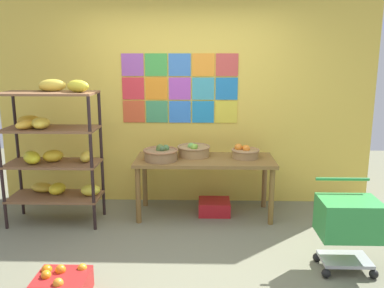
# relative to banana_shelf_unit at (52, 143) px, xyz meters

# --- Properties ---
(ground) EXTENTS (9.28, 9.28, 0.00)m
(ground) POSITION_rel_banana_shelf_unit_xyz_m (1.47, -0.91, -0.93)
(ground) COLOR #6E6F57
(back_wall_with_art) EXTENTS (4.77, 0.07, 2.66)m
(back_wall_with_art) POSITION_rel_banana_shelf_unit_xyz_m (1.47, 0.76, 0.40)
(back_wall_with_art) COLOR #E5C148
(back_wall_with_art) RESTS_ON ground
(banana_shelf_unit) EXTENTS (1.04, 0.52, 1.64)m
(banana_shelf_unit) POSITION_rel_banana_shelf_unit_xyz_m (0.00, 0.00, 0.00)
(banana_shelf_unit) COLOR black
(banana_shelf_unit) RESTS_ON ground
(display_table) EXTENTS (1.64, 0.66, 0.70)m
(display_table) POSITION_rel_banana_shelf_unit_xyz_m (1.72, 0.24, -0.31)
(display_table) COLOR brown
(display_table) RESTS_ON ground
(fruit_basket_right) EXTENTS (0.40, 0.40, 0.17)m
(fruit_basket_right) POSITION_rel_banana_shelf_unit_xyz_m (1.59, 0.37, -0.16)
(fruit_basket_right) COLOR #A27E4B
(fruit_basket_right) RESTS_ON display_table
(fruit_basket_back_left) EXTENTS (0.41, 0.41, 0.19)m
(fruit_basket_back_left) POSITION_rel_banana_shelf_unit_xyz_m (1.21, 0.15, -0.15)
(fruit_basket_back_left) COLOR olive
(fruit_basket_back_left) RESTS_ON display_table
(fruit_basket_centre) EXTENTS (0.33, 0.33, 0.16)m
(fruit_basket_centre) POSITION_rel_banana_shelf_unit_xyz_m (2.20, 0.30, -0.17)
(fruit_basket_centre) COLOR #9F7B49
(fruit_basket_centre) RESTS_ON display_table
(produce_crate_under_table) EXTENTS (0.38, 0.34, 0.16)m
(produce_crate_under_table) POSITION_rel_banana_shelf_unit_xyz_m (1.84, 0.28, -0.85)
(produce_crate_under_table) COLOR red
(produce_crate_under_table) RESTS_ON ground
(orange_crate_foreground) EXTENTS (0.41, 0.35, 0.24)m
(orange_crate_foreground) POSITION_rel_banana_shelf_unit_xyz_m (0.58, -1.51, -0.83)
(orange_crate_foreground) COLOR #B02020
(orange_crate_foreground) RESTS_ON ground
(shopping_cart) EXTENTS (0.51, 0.43, 0.80)m
(shopping_cart) POSITION_rel_banana_shelf_unit_xyz_m (2.98, -1.03, -0.47)
(shopping_cart) COLOR black
(shopping_cart) RESTS_ON ground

